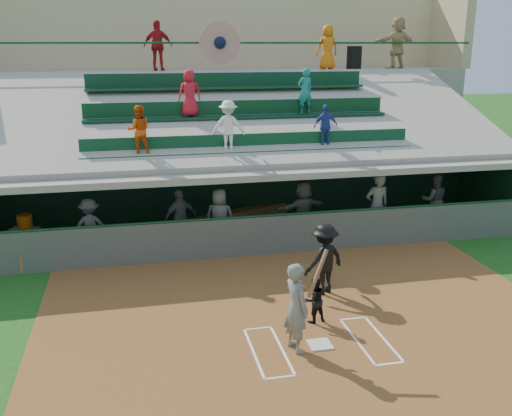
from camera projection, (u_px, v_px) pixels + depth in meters
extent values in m
plane|color=#184C15|center=(320.00, 346.00, 10.92)|extent=(100.00, 100.00, 0.00)
cube|color=brown|center=(312.00, 333.00, 11.39)|extent=(11.00, 9.00, 0.02)
cube|color=silver|center=(320.00, 344.00, 10.92)|extent=(0.43, 0.43, 0.03)
cube|color=white|center=(282.00, 349.00, 10.77)|extent=(0.05, 1.80, 0.01)
cube|color=silver|center=(357.00, 341.00, 11.07)|extent=(0.05, 1.80, 0.01)
cube|color=white|center=(254.00, 353.00, 10.65)|extent=(0.05, 1.80, 0.01)
cube|color=white|center=(383.00, 338.00, 11.18)|extent=(0.05, 1.80, 0.01)
cube|color=silver|center=(258.00, 328.00, 11.55)|extent=(0.60, 0.05, 0.01)
cube|color=white|center=(353.00, 318.00, 11.97)|extent=(0.60, 0.05, 0.01)
cube|color=white|center=(280.00, 377.00, 9.87)|extent=(0.60, 0.05, 0.01)
cube|color=white|center=(390.00, 364.00, 10.28)|extent=(0.60, 0.05, 0.01)
cube|color=gray|center=(249.00, 234.00, 17.26)|extent=(16.00, 3.50, 0.04)
cube|color=gray|center=(216.00, 128.00, 22.96)|extent=(20.00, 3.00, 4.60)
cube|color=#525852|center=(262.00, 236.00, 15.47)|extent=(16.00, 0.06, 1.10)
cylinder|color=#123A20|center=(262.00, 216.00, 15.31)|extent=(16.00, 0.08, 0.08)
cube|color=black|center=(238.00, 186.00, 18.60)|extent=(16.00, 0.25, 2.20)
cube|color=black|center=(489.00, 186.00, 18.58)|extent=(0.25, 3.50, 2.20)
cube|color=gray|center=(249.00, 164.00, 16.65)|extent=(16.40, 3.90, 0.18)
cube|color=gray|center=(229.00, 173.00, 20.23)|extent=(16.40, 3.50, 2.30)
cube|color=gray|center=(222.00, 134.00, 21.45)|extent=(16.40, 0.30, 4.60)
cube|color=gray|center=(237.00, 113.00, 18.04)|extent=(16.40, 6.51, 2.37)
cube|color=#0C381F|center=(253.00, 152.00, 16.01)|extent=(9.40, 0.42, 0.08)
cube|color=#0D3C23|center=(251.00, 142.00, 16.12)|extent=(9.40, 0.06, 0.45)
cube|color=#0C3621|center=(240.00, 117.00, 17.58)|extent=(9.40, 0.42, 0.08)
cube|color=#0C361C|center=(239.00, 108.00, 17.70)|extent=(9.40, 0.06, 0.45)
cube|color=#0D3B1D|center=(230.00, 88.00, 19.16)|extent=(9.40, 0.42, 0.08)
cube|color=#0B321E|center=(228.00, 79.00, 19.27)|extent=(9.40, 0.06, 0.45)
imported|color=#CC4A0C|center=(139.00, 130.00, 15.27)|extent=(0.64, 0.50, 1.31)
imported|color=white|center=(228.00, 126.00, 15.76)|extent=(1.00, 0.72, 1.39)
imported|color=#253895|center=(326.00, 126.00, 16.36)|extent=(0.74, 0.35, 1.22)
imported|color=red|center=(190.00, 93.00, 17.16)|extent=(0.70, 0.47, 1.40)
imported|color=#1A7776|center=(305.00, 91.00, 17.90)|extent=(0.57, 0.44, 1.40)
cylinder|color=#154224|center=(220.00, 43.00, 20.63)|extent=(20.00, 0.07, 0.07)
cylinder|color=#AB2518|center=(220.00, 43.00, 20.61)|extent=(1.50, 0.06, 1.50)
sphere|color=#0D1434|center=(220.00, 43.00, 20.58)|extent=(0.44, 0.44, 0.44)
cube|color=tan|center=(208.00, 28.00, 23.28)|extent=(20.00, 0.40, 3.20)
cube|color=tan|center=(450.00, 28.00, 23.91)|extent=(0.40, 3.00, 3.20)
imported|color=#5D605A|center=(296.00, 307.00, 10.54)|extent=(0.58, 0.73, 1.74)
cylinder|color=brown|center=(318.00, 273.00, 10.27)|extent=(0.56, 0.54, 0.75)
sphere|color=brown|center=(303.00, 289.00, 10.47)|extent=(0.10, 0.10, 0.10)
imported|color=black|center=(314.00, 300.00, 11.72)|extent=(0.55, 0.47, 0.98)
imported|color=black|center=(324.00, 259.00, 13.01)|extent=(1.23, 1.00, 1.66)
cube|color=olive|center=(246.00, 215.00, 18.35)|extent=(13.04, 6.03, 0.42)
cube|color=silver|center=(24.00, 241.00, 15.64)|extent=(0.88, 0.76, 0.65)
cylinder|color=#CF550C|center=(25.00, 222.00, 15.54)|extent=(0.40, 0.40, 0.40)
imported|color=#585A55|center=(90.00, 226.00, 15.46)|extent=(1.03, 0.63, 1.54)
imported|color=#5A5D58|center=(181.00, 218.00, 16.00)|extent=(1.05, 0.72, 1.66)
imported|color=#61645F|center=(220.00, 218.00, 15.96)|extent=(0.95, 0.77, 1.68)
imported|color=#60635D|center=(303.00, 209.00, 16.73)|extent=(1.66, 0.93, 1.71)
imported|color=#5B5D58|center=(377.00, 206.00, 16.57)|extent=(0.74, 0.51, 1.97)
imported|color=#555853|center=(434.00, 200.00, 17.86)|extent=(0.93, 0.80, 1.65)
cylinder|color=black|center=(354.00, 58.00, 22.40)|extent=(0.59, 0.59, 0.88)
imported|color=#B4141C|center=(158.00, 46.00, 20.71)|extent=(1.13, 0.69, 1.80)
imported|color=orange|center=(327.00, 47.00, 21.56)|extent=(0.83, 0.55, 1.67)
imported|color=tan|center=(397.00, 43.00, 22.30)|extent=(1.95, 1.13, 2.00)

